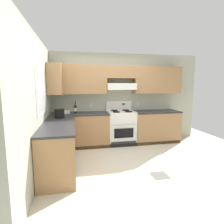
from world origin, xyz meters
name	(u,v)px	position (x,y,z in m)	size (l,w,h in m)	color
ground_plane	(120,162)	(0.00, 0.00, 0.00)	(7.04, 7.04, 0.00)	beige
floor_accent_tile	(160,175)	(0.58, -0.73, 0.00)	(0.30, 0.30, 0.01)	slate
wall_back	(121,91)	(0.41, 1.53, 1.48)	(4.68, 0.57, 2.55)	#B7BAA3
wall_left	(41,101)	(-1.59, 0.23, 1.34)	(0.47, 4.00, 2.55)	#B7BAA3
counter_back_run	(117,128)	(0.24, 1.24, 0.45)	(3.60, 0.65, 0.91)	#A87A4C
counter_left_run	(60,146)	(-1.24, 0.00, 0.45)	(0.63, 1.91, 0.91)	#A87A4C
stove	(121,127)	(0.35, 1.25, 0.48)	(0.76, 0.62, 1.20)	white
wine_bottle	(75,108)	(-0.90, 1.30, 1.04)	(0.07, 0.07, 0.32)	black
bowl	(63,112)	(-1.23, 1.34, 0.93)	(0.35, 0.21, 0.07)	white
bucket	(59,113)	(-1.27, 0.62, 1.02)	(0.23, 0.23, 0.20)	black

